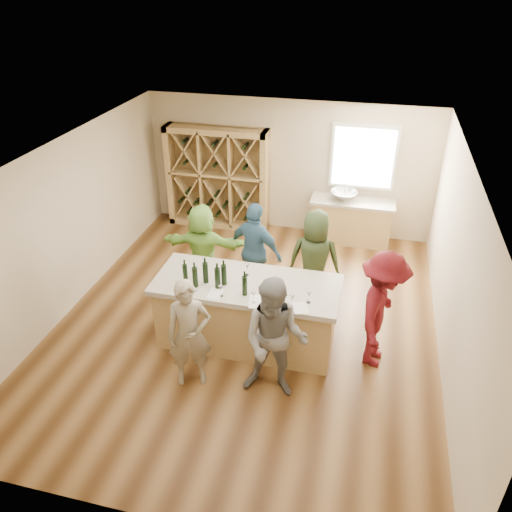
% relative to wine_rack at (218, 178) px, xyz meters
% --- Properties ---
extents(floor, '(6.00, 7.00, 0.10)m').
position_rel_wine_rack_xyz_m(floor, '(1.50, -3.27, -1.15)').
color(floor, brown).
rests_on(floor, ground).
extents(ceiling, '(6.00, 7.00, 0.10)m').
position_rel_wine_rack_xyz_m(ceiling, '(1.50, -3.27, 1.75)').
color(ceiling, white).
rests_on(ceiling, ground).
extents(wall_back, '(6.00, 0.10, 2.80)m').
position_rel_wine_rack_xyz_m(wall_back, '(1.50, 0.28, 0.30)').
color(wall_back, '#C6B390').
rests_on(wall_back, ground).
extents(wall_front, '(6.00, 0.10, 2.80)m').
position_rel_wine_rack_xyz_m(wall_front, '(1.50, -6.82, 0.30)').
color(wall_front, '#C6B390').
rests_on(wall_front, ground).
extents(wall_left, '(0.10, 7.00, 2.80)m').
position_rel_wine_rack_xyz_m(wall_left, '(-1.55, -3.27, 0.30)').
color(wall_left, '#C6B390').
rests_on(wall_left, ground).
extents(wall_right, '(0.10, 7.00, 2.80)m').
position_rel_wine_rack_xyz_m(wall_right, '(4.55, -3.27, 0.30)').
color(wall_right, '#C6B390').
rests_on(wall_right, ground).
extents(window_frame, '(1.30, 0.06, 1.30)m').
position_rel_wine_rack_xyz_m(window_frame, '(3.00, 0.20, 0.65)').
color(window_frame, white).
rests_on(window_frame, wall_back).
extents(window_pane, '(1.18, 0.01, 1.18)m').
position_rel_wine_rack_xyz_m(window_pane, '(3.00, 0.17, 0.65)').
color(window_pane, white).
rests_on(window_pane, wall_back).
extents(wine_rack, '(2.20, 0.45, 2.20)m').
position_rel_wine_rack_xyz_m(wine_rack, '(0.00, 0.00, 0.00)').
color(wine_rack, tan).
rests_on(wine_rack, floor).
extents(back_counter_base, '(1.60, 0.58, 0.86)m').
position_rel_wine_rack_xyz_m(back_counter_base, '(2.90, -0.07, -0.67)').
color(back_counter_base, tan).
rests_on(back_counter_base, floor).
extents(back_counter_top, '(1.70, 0.62, 0.06)m').
position_rel_wine_rack_xyz_m(back_counter_top, '(2.90, -0.07, -0.21)').
color(back_counter_top, '#AEA48E').
rests_on(back_counter_top, back_counter_base).
extents(sink, '(0.54, 0.54, 0.19)m').
position_rel_wine_rack_xyz_m(sink, '(2.70, -0.07, -0.09)').
color(sink, silver).
rests_on(sink, back_counter_top).
extents(faucet, '(0.02, 0.02, 0.30)m').
position_rel_wine_rack_xyz_m(faucet, '(2.70, 0.11, -0.03)').
color(faucet, silver).
rests_on(faucet, back_counter_top).
extents(tasting_counter_base, '(2.60, 1.00, 1.00)m').
position_rel_wine_rack_xyz_m(tasting_counter_base, '(1.62, -3.72, -0.60)').
color(tasting_counter_base, tan).
rests_on(tasting_counter_base, floor).
extents(tasting_counter_top, '(2.72, 1.12, 0.08)m').
position_rel_wine_rack_xyz_m(tasting_counter_top, '(1.62, -3.72, -0.06)').
color(tasting_counter_top, '#AEA48E').
rests_on(tasting_counter_top, tasting_counter_base).
extents(wine_bottle_a, '(0.08, 0.08, 0.28)m').
position_rel_wine_rack_xyz_m(wine_bottle_a, '(0.75, -3.90, 0.12)').
color(wine_bottle_a, black).
rests_on(wine_bottle_a, tasting_counter_top).
extents(wine_bottle_b, '(0.09, 0.09, 0.31)m').
position_rel_wine_rack_xyz_m(wine_bottle_b, '(0.93, -3.99, 0.14)').
color(wine_bottle_b, black).
rests_on(wine_bottle_b, tasting_counter_top).
extents(wine_bottle_c, '(0.10, 0.10, 0.32)m').
position_rel_wine_rack_xyz_m(wine_bottle_c, '(1.04, -3.85, 0.14)').
color(wine_bottle_c, black).
rests_on(wine_bottle_c, tasting_counter_top).
extents(wine_bottle_d, '(0.09, 0.09, 0.33)m').
position_rel_wine_rack_xyz_m(wine_bottle_d, '(1.25, -3.95, 0.14)').
color(wine_bottle_d, black).
rests_on(wine_bottle_d, tasting_counter_top).
extents(wine_bottle_e, '(0.08, 0.08, 0.32)m').
position_rel_wine_rack_xyz_m(wine_bottle_e, '(1.32, -3.84, 0.14)').
color(wine_bottle_e, black).
rests_on(wine_bottle_e, tasting_counter_top).
extents(wine_glass_a, '(0.07, 0.07, 0.16)m').
position_rel_wine_rack_xyz_m(wine_glass_a, '(1.36, -4.14, 0.06)').
color(wine_glass_a, white).
rests_on(wine_glass_a, tasting_counter_top).
extents(wine_glass_b, '(0.09, 0.09, 0.17)m').
position_rel_wine_rack_xyz_m(wine_glass_b, '(1.84, -4.18, 0.07)').
color(wine_glass_b, white).
rests_on(wine_glass_b, tasting_counter_top).
extents(wine_glass_c, '(0.07, 0.07, 0.17)m').
position_rel_wine_rack_xyz_m(wine_glass_c, '(2.36, -4.14, 0.07)').
color(wine_glass_c, white).
rests_on(wine_glass_c, tasting_counter_top).
extents(wine_glass_d, '(0.07, 0.07, 0.16)m').
position_rel_wine_rack_xyz_m(wine_glass_d, '(2.11, -3.92, 0.06)').
color(wine_glass_d, white).
rests_on(wine_glass_d, tasting_counter_top).
extents(wine_glass_e, '(0.07, 0.07, 0.16)m').
position_rel_wine_rack_xyz_m(wine_glass_e, '(2.57, -4.00, 0.06)').
color(wine_glass_e, white).
rests_on(wine_glass_e, tasting_counter_top).
extents(tasting_menu_a, '(0.19, 0.27, 0.00)m').
position_rel_wine_rack_xyz_m(tasting_menu_a, '(1.26, -4.10, -0.02)').
color(tasting_menu_a, white).
rests_on(tasting_menu_a, tasting_counter_top).
extents(tasting_menu_b, '(0.29, 0.36, 0.00)m').
position_rel_wine_rack_xyz_m(tasting_menu_b, '(1.89, -4.14, -0.02)').
color(tasting_menu_b, white).
rests_on(tasting_menu_b, tasting_counter_top).
extents(tasting_menu_c, '(0.28, 0.32, 0.00)m').
position_rel_wine_rack_xyz_m(tasting_menu_c, '(2.48, -4.15, -0.02)').
color(tasting_menu_c, white).
rests_on(tasting_menu_c, tasting_counter_top).
extents(person_near_left, '(0.71, 0.62, 1.63)m').
position_rel_wine_rack_xyz_m(person_near_left, '(1.09, -4.73, -0.28)').
color(person_near_left, gray).
rests_on(person_near_left, floor).
extents(person_near_right, '(0.88, 0.49, 1.79)m').
position_rel_wine_rack_xyz_m(person_near_right, '(2.24, -4.67, -0.20)').
color(person_near_right, slate).
rests_on(person_near_right, floor).
extents(person_server, '(0.71, 1.24, 1.81)m').
position_rel_wine_rack_xyz_m(person_server, '(3.55, -3.70, -0.19)').
color(person_server, '#590F14').
rests_on(person_server, floor).
extents(person_far_mid, '(1.14, 0.85, 1.74)m').
position_rel_wine_rack_xyz_m(person_far_mid, '(1.44, -2.46, -0.23)').
color(person_far_mid, '#335972').
rests_on(person_far_mid, floor).
extents(person_far_right, '(0.86, 0.56, 1.76)m').
position_rel_wine_rack_xyz_m(person_far_right, '(2.46, -2.54, -0.22)').
color(person_far_right, '#263319').
rests_on(person_far_right, floor).
extents(person_far_left, '(1.55, 0.67, 1.63)m').
position_rel_wine_rack_xyz_m(person_far_left, '(0.51, -2.48, -0.28)').
color(person_far_left, '#8CC64C').
rests_on(person_far_left, floor).
extents(wine_bottle_f, '(0.07, 0.07, 0.30)m').
position_rel_wine_rack_xyz_m(wine_bottle_f, '(1.67, -4.02, 0.13)').
color(wine_bottle_f, black).
rests_on(wine_bottle_f, tasting_counter_top).
extents(wine_glass_f, '(0.07, 0.07, 0.18)m').
position_rel_wine_rack_xyz_m(wine_glass_f, '(1.57, -3.52, 0.07)').
color(wine_glass_f, white).
rests_on(wine_glass_f, tasting_counter_top).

